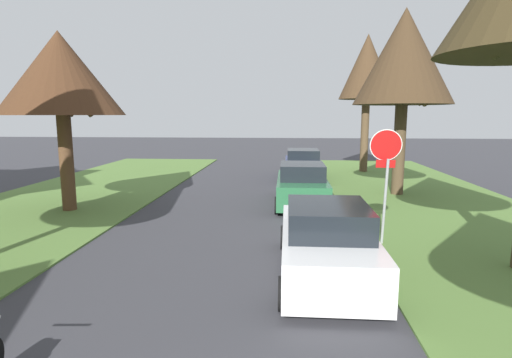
{
  "coord_description": "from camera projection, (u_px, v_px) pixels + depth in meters",
  "views": [
    {
      "loc": [
        1.6,
        -0.32,
        3.36
      ],
      "look_at": [
        0.78,
        10.58,
        1.65
      ],
      "focal_mm": 28.8,
      "sensor_mm": 36.0,
      "label": 1
    }
  ],
  "objects": [
    {
      "name": "street_tree_right_mid_b",
      "position": [
        404.0,
        58.0,
        16.48
      ],
      "size": [
        3.96,
        3.96,
        7.52
      ],
      "color": "#4D3C27",
      "rests_on": "grass_verge_right"
    },
    {
      "name": "parked_sedan_navy",
      "position": [
        303.0,
        165.0,
        21.64
      ],
      "size": [
        1.95,
        4.4,
        1.57
      ],
      "color": "navy",
      "rests_on": "ground"
    },
    {
      "name": "parked_sedan_white",
      "position": [
        326.0,
        243.0,
        8.54
      ],
      "size": [
        1.95,
        4.4,
        1.57
      ],
      "color": "white",
      "rests_on": "ground"
    },
    {
      "name": "parked_sedan_green",
      "position": [
        302.0,
        185.0,
        15.44
      ],
      "size": [
        1.95,
        4.4,
        1.57
      ],
      "color": "#28663D",
      "rests_on": "ground"
    },
    {
      "name": "street_tree_left_mid_b",
      "position": [
        60.0,
        75.0,
        13.76
      ],
      "size": [
        4.11,
        4.11,
        6.08
      ],
      "color": "brown",
      "rests_on": "grass_verge_left"
    },
    {
      "name": "street_tree_right_far",
      "position": [
        367.0,
        68.0,
        23.34
      ],
      "size": [
        3.15,
        3.15,
        7.83
      ],
      "color": "brown",
      "rests_on": "grass_verge_right"
    },
    {
      "name": "stop_sign_far",
      "position": [
        386.0,
        162.0,
        10.35
      ],
      "size": [
        0.81,
        0.42,
        2.96
      ],
      "color": "#9EA0A5",
      "rests_on": "grass_verge_right"
    }
  ]
}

